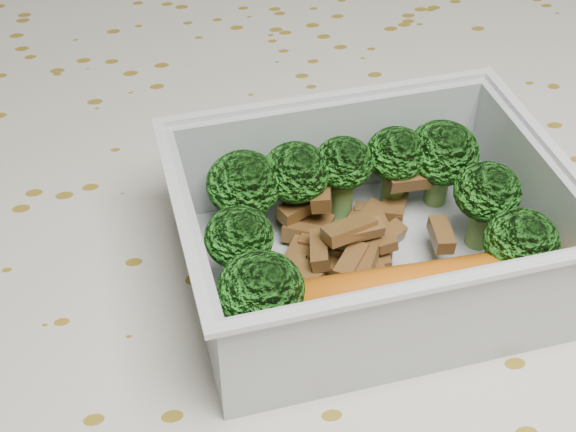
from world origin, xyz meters
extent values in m
cube|color=brown|center=(0.00, 0.00, 0.73)|extent=(1.40, 0.90, 0.04)
cube|color=beige|center=(0.00, 0.00, 0.75)|extent=(1.46, 0.96, 0.01)
cube|color=beige|center=(0.00, 0.48, 0.66)|extent=(1.46, 0.01, 0.18)
cube|color=silver|center=(0.03, -0.02, 0.76)|extent=(0.18, 0.14, 0.00)
cube|color=silver|center=(0.02, 0.05, 0.79)|extent=(0.17, 0.02, 0.06)
cube|color=silver|center=(0.03, -0.08, 0.79)|extent=(0.17, 0.02, 0.06)
cube|color=silver|center=(0.11, -0.01, 0.79)|extent=(0.01, 0.12, 0.06)
cube|color=silver|center=(-0.06, -0.02, 0.79)|extent=(0.01, 0.12, 0.06)
cube|color=silver|center=(0.02, 0.05, 0.82)|extent=(0.18, 0.02, 0.00)
cube|color=silver|center=(0.03, -0.08, 0.82)|extent=(0.18, 0.02, 0.00)
cube|color=silver|center=(0.12, -0.01, 0.82)|extent=(0.01, 0.13, 0.00)
cube|color=silver|center=(-0.06, -0.02, 0.82)|extent=(0.01, 0.13, 0.00)
cylinder|color=#608C3F|center=(-0.03, 0.02, 0.77)|extent=(0.01, 0.01, 0.02)
ellipsoid|color=#2D9023|center=(-0.03, 0.02, 0.79)|extent=(0.04, 0.04, 0.03)
cylinder|color=#608C3F|center=(0.00, 0.02, 0.77)|extent=(0.01, 0.01, 0.02)
ellipsoid|color=#2D9023|center=(0.00, 0.02, 0.79)|extent=(0.03, 0.03, 0.03)
cylinder|color=#608C3F|center=(0.02, 0.03, 0.77)|extent=(0.01, 0.01, 0.02)
ellipsoid|color=#2D9023|center=(0.02, 0.03, 0.79)|extent=(0.03, 0.03, 0.03)
cylinder|color=#608C3F|center=(0.05, 0.03, 0.77)|extent=(0.01, 0.01, 0.02)
ellipsoid|color=#2D9023|center=(0.05, 0.03, 0.79)|extent=(0.03, 0.03, 0.03)
cylinder|color=#608C3F|center=(0.08, 0.03, 0.77)|extent=(0.01, 0.01, 0.02)
ellipsoid|color=#2D9023|center=(0.08, 0.03, 0.79)|extent=(0.04, 0.04, 0.03)
cylinder|color=#608C3F|center=(-0.03, -0.02, 0.77)|extent=(0.01, 0.01, 0.02)
ellipsoid|color=#2D9023|center=(-0.03, -0.02, 0.79)|extent=(0.03, 0.03, 0.03)
cylinder|color=#608C3F|center=(0.09, -0.01, 0.77)|extent=(0.01, 0.01, 0.02)
ellipsoid|color=#2D9023|center=(0.09, -0.01, 0.79)|extent=(0.03, 0.03, 0.03)
cylinder|color=#608C3F|center=(-0.03, -0.05, 0.77)|extent=(0.01, 0.01, 0.02)
ellipsoid|color=#2D9023|center=(-0.03, -0.05, 0.79)|extent=(0.04, 0.04, 0.03)
cylinder|color=#608C3F|center=(0.09, -0.04, 0.77)|extent=(0.01, 0.01, 0.02)
ellipsoid|color=#2D9023|center=(0.09, -0.04, 0.79)|extent=(0.03, 0.03, 0.03)
cube|color=brown|center=(0.03, 0.01, 0.77)|extent=(0.02, 0.02, 0.01)
cube|color=brown|center=(0.00, 0.01, 0.77)|extent=(0.03, 0.02, 0.01)
cube|color=brown|center=(0.04, 0.01, 0.77)|extent=(0.02, 0.03, 0.01)
cube|color=brown|center=(0.06, 0.02, 0.78)|extent=(0.02, 0.01, 0.01)
cube|color=brown|center=(-0.01, -0.01, 0.77)|extent=(0.02, 0.03, 0.01)
cube|color=brown|center=(0.01, 0.02, 0.78)|extent=(0.02, 0.03, 0.01)
cube|color=brown|center=(0.02, -0.02, 0.78)|extent=(0.03, 0.03, 0.01)
cube|color=brown|center=(-0.01, -0.02, 0.77)|extent=(0.02, 0.02, 0.01)
cube|color=brown|center=(0.00, 0.02, 0.77)|extent=(0.03, 0.03, 0.01)
cube|color=brown|center=(0.03, -0.02, 0.77)|extent=(0.02, 0.03, 0.01)
cube|color=brown|center=(0.02, -0.01, 0.78)|extent=(0.02, 0.01, 0.01)
cube|color=brown|center=(0.04, -0.01, 0.78)|extent=(0.01, 0.03, 0.01)
cube|color=brown|center=(0.01, -0.02, 0.77)|extent=(0.03, 0.03, 0.01)
cube|color=brown|center=(0.06, -0.02, 0.78)|extent=(0.01, 0.02, 0.01)
cube|color=brown|center=(0.02, -0.03, 0.78)|extent=(0.02, 0.02, 0.01)
cube|color=brown|center=(0.00, 0.02, 0.78)|extent=(0.02, 0.02, 0.01)
cube|color=brown|center=(0.03, -0.01, 0.77)|extent=(0.01, 0.02, 0.01)
cube|color=brown|center=(0.02, -0.01, 0.79)|extent=(0.03, 0.02, 0.01)
cube|color=brown|center=(0.00, -0.01, 0.78)|extent=(0.01, 0.02, 0.01)
cube|color=brown|center=(0.03, -0.01, 0.77)|extent=(0.03, 0.01, 0.01)
cube|color=brown|center=(0.00, 0.00, 0.77)|extent=(0.02, 0.02, 0.01)
cube|color=brown|center=(0.01, 0.00, 0.77)|extent=(0.03, 0.02, 0.01)
cube|color=brown|center=(0.04, 0.02, 0.77)|extent=(0.03, 0.02, 0.01)
cube|color=brown|center=(0.05, 0.02, 0.77)|extent=(0.02, 0.03, 0.01)
cube|color=brown|center=(0.04, 0.00, 0.77)|extent=(0.03, 0.02, 0.01)
cylinder|color=#CB5E10|center=(0.03, -0.05, 0.78)|extent=(0.13, 0.03, 0.03)
sphere|color=#CB5E10|center=(0.10, -0.05, 0.78)|extent=(0.03, 0.03, 0.03)
sphere|color=#CB5E10|center=(-0.03, -0.05, 0.78)|extent=(0.03, 0.03, 0.03)
camera|label=1|loc=(-0.06, -0.28, 1.04)|focal=50.00mm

